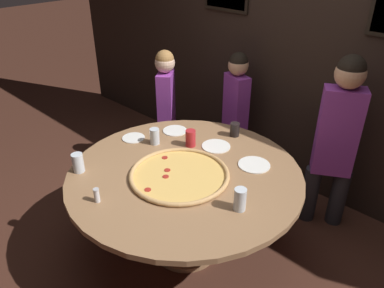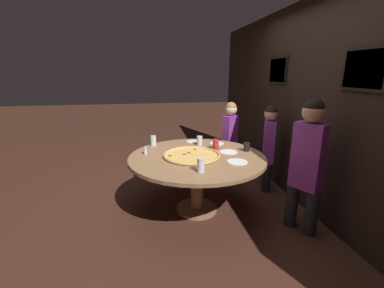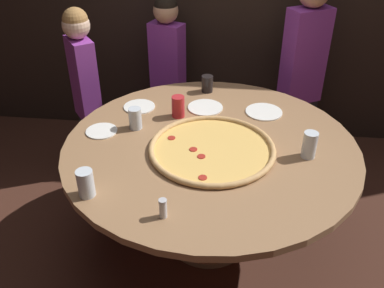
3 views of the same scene
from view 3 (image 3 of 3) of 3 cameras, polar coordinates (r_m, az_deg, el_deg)
The scene contains 16 objects.
ground_plane at distance 2.88m, azimuth 2.13°, elevation -12.40°, with size 24.00×24.00×0.00m, color #422319.
dining_table at distance 2.48m, azimuth 2.42°, elevation -2.34°, with size 1.66×1.66×0.74m.
giant_pizza at distance 2.35m, azimuth 2.68°, elevation -0.61°, with size 0.70×0.70×0.03m.
drink_cup_centre_back at distance 2.97m, azimuth 2.04°, elevation 8.03°, with size 0.08×0.08×0.11m, color black.
drink_cup_far_right at distance 2.65m, azimuth -1.86°, elevation 5.01°, with size 0.08×0.08×0.13m, color #B22328.
drink_cup_near_left at distance 2.07m, azimuth -14.00°, elevation -5.10°, with size 0.08×0.08×0.14m, color silver.
drink_cup_front_edge at distance 2.55m, azimuth -7.58°, elevation 3.40°, with size 0.08×0.08×0.13m, color silver.
drink_cup_near_right at distance 2.35m, azimuth 15.40°, elevation -0.11°, with size 0.08×0.08×0.15m, color silver.
white_plate_left_side at distance 2.76m, azimuth 9.56°, elevation 4.25°, with size 0.23×0.23×0.01m, color white.
white_plate_right_side at distance 2.58m, azimuth -11.96°, elevation 1.71°, with size 0.19×0.19×0.01m, color white.
white_plate_far_back at distance 2.81m, azimuth -7.04°, elevation 4.97°, with size 0.20×0.20×0.01m, color white.
white_plate_beside_cup at distance 2.78m, azimuth 1.78°, elevation 4.89°, with size 0.23×0.23×0.01m, color white.
condiment_shaker at distance 1.91m, azimuth -3.89°, elevation -8.54°, with size 0.04×0.04×0.10m.
diner_centre_back at distance 3.48m, azimuth -3.28°, elevation 10.52°, with size 0.34×0.22×1.27m.
diner_far_left at distance 3.35m, azimuth 14.68°, elevation 10.74°, with size 0.39×0.30×1.48m.
diner_far_right at distance 3.26m, azimuth -14.13°, elevation 7.89°, with size 0.28×0.32×1.27m.
Camera 3 is at (0.12, -2.02, 2.05)m, focal length 40.00 mm.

